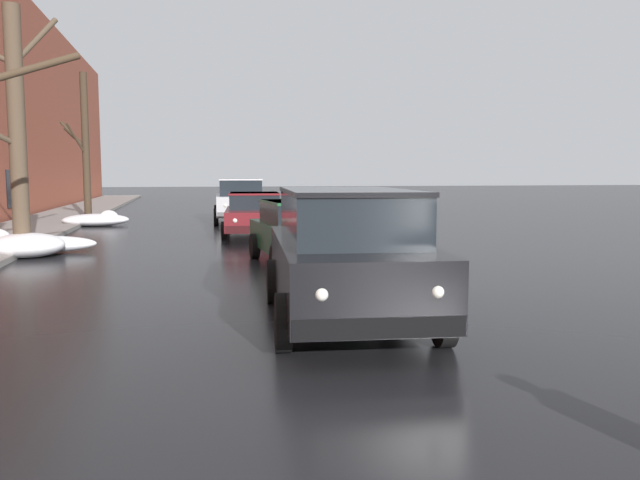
{
  "coord_description": "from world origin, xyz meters",
  "views": [
    {
      "loc": [
        -0.72,
        -0.39,
        2.03
      ],
      "look_at": [
        1.26,
        9.15,
        1.01
      ],
      "focal_mm": 35.83,
      "sensor_mm": 36.0,
      "label": 1
    }
  ],
  "objects_px": {
    "suv_black_approaching_near_lane": "(346,250)",
    "suv_silver_parked_far_down_block": "(240,199)",
    "bare_tree_far_down_block": "(85,148)",
    "sedan_maroon_parked_kerbside_mid": "(254,213)",
    "sedan_green_parked_kerbside_close": "(300,231)",
    "bare_tree_mid_block": "(15,128)"
  },
  "relations": [
    {
      "from": "sedan_maroon_parked_kerbside_mid",
      "to": "suv_black_approaching_near_lane",
      "type": "bearing_deg",
      "value": -89.95
    },
    {
      "from": "sedan_green_parked_kerbside_close",
      "to": "sedan_maroon_parked_kerbside_mid",
      "type": "height_order",
      "value": "same"
    },
    {
      "from": "bare_tree_far_down_block",
      "to": "sedan_green_parked_kerbside_close",
      "type": "relative_size",
      "value": 1.41
    },
    {
      "from": "bare_tree_mid_block",
      "to": "suv_silver_parked_far_down_block",
      "type": "height_order",
      "value": "bare_tree_mid_block"
    },
    {
      "from": "bare_tree_far_down_block",
      "to": "sedan_green_parked_kerbside_close",
      "type": "xyz_separation_m",
      "value": [
        6.45,
        -13.16,
        -2.31
      ]
    },
    {
      "from": "bare_tree_mid_block",
      "to": "bare_tree_far_down_block",
      "type": "height_order",
      "value": "bare_tree_far_down_block"
    },
    {
      "from": "suv_silver_parked_far_down_block",
      "to": "bare_tree_far_down_block",
      "type": "bearing_deg",
      "value": 173.68
    },
    {
      "from": "bare_tree_mid_block",
      "to": "suv_silver_parked_far_down_block",
      "type": "distance_m",
      "value": 11.89
    },
    {
      "from": "bare_tree_far_down_block",
      "to": "suv_silver_parked_far_down_block",
      "type": "distance_m",
      "value": 6.5
    },
    {
      "from": "bare_tree_mid_block",
      "to": "suv_black_approaching_near_lane",
      "type": "xyz_separation_m",
      "value": [
        6.09,
        -8.12,
        -2.12
      ]
    },
    {
      "from": "bare_tree_far_down_block",
      "to": "suv_silver_parked_far_down_block",
      "type": "bearing_deg",
      "value": -6.32
    },
    {
      "from": "sedan_green_parked_kerbside_close",
      "to": "sedan_maroon_parked_kerbside_mid",
      "type": "relative_size",
      "value": 0.99
    },
    {
      "from": "suv_black_approaching_near_lane",
      "to": "sedan_green_parked_kerbside_close",
      "type": "height_order",
      "value": "suv_black_approaching_near_lane"
    },
    {
      "from": "bare_tree_mid_block",
      "to": "sedan_green_parked_kerbside_close",
      "type": "xyz_separation_m",
      "value": [
        6.44,
        -2.5,
        -2.36
      ]
    },
    {
      "from": "sedan_green_parked_kerbside_close",
      "to": "suv_silver_parked_far_down_block",
      "type": "height_order",
      "value": "suv_silver_parked_far_down_block"
    },
    {
      "from": "suv_black_approaching_near_lane",
      "to": "sedan_green_parked_kerbside_close",
      "type": "bearing_deg",
      "value": 86.42
    },
    {
      "from": "sedan_green_parked_kerbside_close",
      "to": "bare_tree_far_down_block",
      "type": "bearing_deg",
      "value": 116.12
    },
    {
      "from": "sedan_green_parked_kerbside_close",
      "to": "bare_tree_mid_block",
      "type": "bearing_deg",
      "value": 158.78
    },
    {
      "from": "bare_tree_far_down_block",
      "to": "sedan_green_parked_kerbside_close",
      "type": "height_order",
      "value": "bare_tree_far_down_block"
    },
    {
      "from": "sedan_maroon_parked_kerbside_mid",
      "to": "suv_silver_parked_far_down_block",
      "type": "xyz_separation_m",
      "value": [
        0.03,
        6.02,
        0.23
      ]
    },
    {
      "from": "suv_black_approaching_near_lane",
      "to": "suv_silver_parked_far_down_block",
      "type": "relative_size",
      "value": 1.06
    },
    {
      "from": "sedan_maroon_parked_kerbside_mid",
      "to": "bare_tree_mid_block",
      "type": "bearing_deg",
      "value": -146.94
    }
  ]
}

